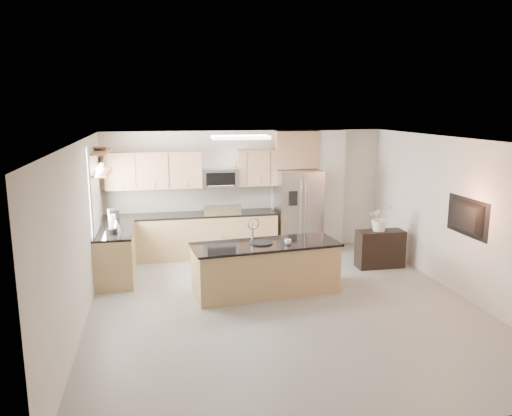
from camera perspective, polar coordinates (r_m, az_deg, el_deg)
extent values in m
plane|color=gray|center=(8.07, 3.16, -11.05)|extent=(6.50, 6.50, 0.00)
cube|color=white|center=(7.47, 3.38, 7.70)|extent=(6.00, 6.50, 0.02)
cube|color=silver|center=(10.78, -1.13, 1.93)|extent=(6.00, 0.02, 2.60)
cube|color=silver|center=(4.74, 13.47, -11.05)|extent=(6.00, 0.02, 2.60)
cube|color=silver|center=(7.50, -19.52, -3.00)|extent=(0.02, 6.50, 2.60)
cube|color=silver|center=(8.90, 22.29, -0.99)|extent=(0.02, 6.50, 2.60)
cube|color=tan|center=(10.49, -7.39, -3.24)|extent=(3.55, 0.65, 0.88)
cube|color=black|center=(10.39, -7.46, -0.78)|extent=(3.55, 0.66, 0.04)
cube|color=silver|center=(10.64, -7.62, 1.05)|extent=(3.55, 0.02, 0.52)
cube|color=tan|center=(9.47, -15.72, -5.22)|extent=(0.65, 1.50, 0.88)
cube|color=black|center=(9.35, -15.88, -2.51)|extent=(0.66, 1.50, 0.04)
cube|color=black|center=(10.55, -4.01, -3.03)|extent=(0.76, 0.64, 0.90)
cube|color=black|center=(10.44, -4.04, -0.56)|extent=(0.76, 0.62, 0.03)
cube|color=#A9A9AB|center=(10.13, -3.83, -0.27)|extent=(0.76, 0.04, 0.22)
cube|color=tan|center=(10.37, -11.61, 4.25)|extent=(1.92, 0.33, 0.75)
cube|color=tan|center=(10.58, 0.03, 4.62)|extent=(0.82, 0.33, 0.75)
cube|color=#A9A9AB|center=(10.44, -4.19, 3.42)|extent=(0.76, 0.40, 0.40)
cube|color=black|center=(10.25, -4.05, 3.27)|extent=(0.60, 0.02, 0.28)
cube|color=#A9A9AB|center=(10.74, 4.81, -0.37)|extent=(0.92, 0.75, 1.78)
cube|color=gray|center=(10.38, 5.40, -0.80)|extent=(0.02, 0.01, 1.69)
cube|color=black|center=(10.24, 4.27, 1.11)|extent=(0.18, 0.03, 0.30)
cube|color=beige|center=(11.10, 8.29, 2.09)|extent=(0.60, 0.30, 2.60)
cube|color=white|center=(9.23, -18.05, 1.94)|extent=(0.03, 1.05, 1.55)
cube|color=white|center=(9.23, -17.96, 1.95)|extent=(0.03, 1.15, 1.65)
cube|color=brown|center=(9.27, -17.27, 3.91)|extent=(0.30, 1.20, 0.04)
cube|color=brown|center=(9.23, -17.41, 6.18)|extent=(0.30, 1.20, 0.04)
cube|color=white|center=(8.95, -1.78, 8.09)|extent=(1.00, 0.50, 0.06)
cube|color=tan|center=(8.48, 1.11, -6.98)|extent=(2.47, 1.07, 0.81)
cube|color=black|center=(8.35, 1.13, -4.21)|extent=(2.53, 1.13, 0.04)
cube|color=black|center=(8.32, -0.12, -4.38)|extent=(0.51, 0.37, 0.01)
cylinder|color=#A9A9AB|center=(8.46, -0.39, -2.67)|extent=(0.03, 0.03, 0.34)
torus|color=#A9A9AB|center=(8.37, -0.32, -1.77)|extent=(0.21, 0.03, 0.21)
cube|color=black|center=(10.08, 13.99, -4.55)|extent=(0.92, 0.39, 0.73)
imported|color=white|center=(8.30, 3.67, -3.88)|extent=(0.14, 0.14, 0.09)
cylinder|color=black|center=(8.35, 0.54, -4.00)|extent=(0.48, 0.48, 0.02)
cylinder|color=black|center=(9.00, -16.06, -2.59)|extent=(0.15, 0.15, 0.10)
cylinder|color=silver|center=(8.96, -16.12, -1.51)|extent=(0.11, 0.11, 0.25)
cone|color=#A9A9AB|center=(9.22, -15.65, -1.87)|extent=(0.20, 0.20, 0.22)
cylinder|color=black|center=(9.20, -15.69, -1.16)|extent=(0.04, 0.04, 0.04)
cube|color=black|center=(9.52, -15.97, -1.12)|extent=(0.23, 0.25, 0.33)
cylinder|color=#A9A9AB|center=(9.48, -15.97, -1.66)|extent=(0.11, 0.11, 0.12)
imported|color=#A9A9AB|center=(9.26, -17.41, 6.59)|extent=(0.50, 0.50, 0.09)
imported|color=white|center=(9.88, 14.07, -0.38)|extent=(0.83, 0.76, 0.77)
imported|color=black|center=(8.68, 22.54, -0.97)|extent=(0.14, 1.08, 0.62)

